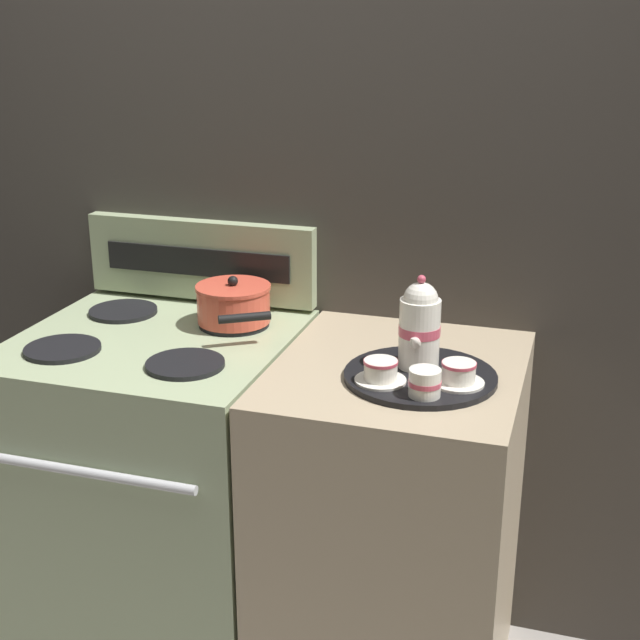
{
  "coord_description": "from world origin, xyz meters",
  "views": [
    {
      "loc": [
        0.76,
        -1.94,
        1.75
      ],
      "look_at": [
        0.14,
        0.05,
        1.02
      ],
      "focal_mm": 50.0,
      "sensor_mm": 36.0,
      "label": 1
    }
  ],
  "objects_px": {
    "teapot": "(420,325)",
    "teacup_left": "(381,371)",
    "saucepan": "(234,303)",
    "teacup_right": "(459,373)",
    "serving_tray": "(420,376)",
    "creamer_jug": "(425,383)",
    "stove": "(162,495)"
  },
  "relations": [
    {
      "from": "teapot",
      "to": "teacup_left",
      "type": "bearing_deg",
      "value": -119.65
    },
    {
      "from": "saucepan",
      "to": "teacup_right",
      "type": "relative_size",
      "value": 2.41
    },
    {
      "from": "saucepan",
      "to": "teacup_left",
      "type": "distance_m",
      "value": 0.55
    },
    {
      "from": "serving_tray",
      "to": "teacup_right",
      "type": "xyz_separation_m",
      "value": [
        0.09,
        -0.03,
        0.03
      ]
    },
    {
      "from": "saucepan",
      "to": "creamer_jug",
      "type": "bearing_deg",
      "value": -29.54
    },
    {
      "from": "teapot",
      "to": "teacup_right",
      "type": "distance_m",
      "value": 0.15
    },
    {
      "from": "saucepan",
      "to": "serving_tray",
      "type": "bearing_deg",
      "value": -20.92
    },
    {
      "from": "stove",
      "to": "teacup_right",
      "type": "distance_m",
      "value": 0.96
    },
    {
      "from": "teacup_left",
      "to": "teacup_right",
      "type": "relative_size",
      "value": 1.0
    },
    {
      "from": "teapot",
      "to": "creamer_jug",
      "type": "relative_size",
      "value": 3.09
    },
    {
      "from": "teapot",
      "to": "teacup_left",
      "type": "relative_size",
      "value": 1.9
    },
    {
      "from": "saucepan",
      "to": "teacup_right",
      "type": "bearing_deg",
      "value": -20.78
    },
    {
      "from": "creamer_jug",
      "to": "saucepan",
      "type": "bearing_deg",
      "value": 150.46
    },
    {
      "from": "stove",
      "to": "saucepan",
      "type": "xyz_separation_m",
      "value": [
        0.17,
        0.15,
        0.53
      ]
    },
    {
      "from": "serving_tray",
      "to": "teacup_right",
      "type": "height_order",
      "value": "teacup_right"
    },
    {
      "from": "serving_tray",
      "to": "saucepan",
      "type": "bearing_deg",
      "value": 159.08
    },
    {
      "from": "serving_tray",
      "to": "creamer_jug",
      "type": "relative_size",
      "value": 4.89
    },
    {
      "from": "stove",
      "to": "teacup_right",
      "type": "relative_size",
      "value": 8.06
    },
    {
      "from": "saucepan",
      "to": "creamer_jug",
      "type": "xyz_separation_m",
      "value": [
        0.58,
        -0.33,
        -0.02
      ]
    },
    {
      "from": "saucepan",
      "to": "teapot",
      "type": "xyz_separation_m",
      "value": [
        0.54,
        -0.17,
        0.05
      ]
    },
    {
      "from": "serving_tray",
      "to": "teapot",
      "type": "height_order",
      "value": "teapot"
    },
    {
      "from": "stove",
      "to": "teapot",
      "type": "height_order",
      "value": "teapot"
    },
    {
      "from": "stove",
      "to": "teacup_left",
      "type": "height_order",
      "value": "teacup_left"
    },
    {
      "from": "stove",
      "to": "creamer_jug",
      "type": "height_order",
      "value": "creamer_jug"
    },
    {
      "from": "teacup_right",
      "to": "creamer_jug",
      "type": "bearing_deg",
      "value": -124.84
    },
    {
      "from": "teapot",
      "to": "teacup_right",
      "type": "relative_size",
      "value": 1.9
    },
    {
      "from": "serving_tray",
      "to": "teacup_left",
      "type": "xyz_separation_m",
      "value": [
        -0.08,
        -0.07,
        0.03
      ]
    },
    {
      "from": "teacup_left",
      "to": "creamer_jug",
      "type": "height_order",
      "value": "creamer_jug"
    },
    {
      "from": "teacup_left",
      "to": "creamer_jug",
      "type": "bearing_deg",
      "value": -23.14
    },
    {
      "from": "stove",
      "to": "teacup_right",
      "type": "height_order",
      "value": "teacup_right"
    },
    {
      "from": "teacup_right",
      "to": "creamer_jug",
      "type": "height_order",
      "value": "creamer_jug"
    },
    {
      "from": "stove",
      "to": "teapot",
      "type": "distance_m",
      "value": 0.92
    }
  ]
}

